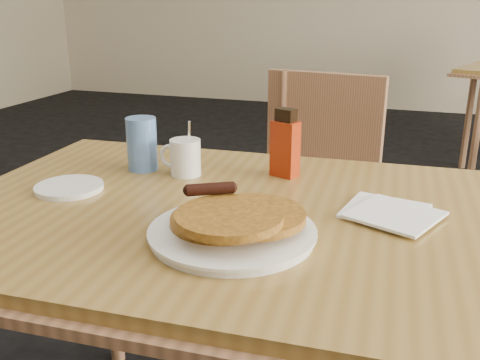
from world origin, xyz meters
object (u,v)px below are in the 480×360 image
Objects in this scene: coffee_mug at (185,157)px; pancake_plate at (233,226)px; syrup_bottle at (285,145)px; chair_main_far at (316,184)px; main_table at (241,227)px; blue_tumbler at (142,144)px.

pancake_plate is at bearing -52.87° from coffee_mug.
syrup_bottle is (0.00, 0.38, 0.05)m from pancake_plate.
chair_main_far is 0.68m from coffee_mug.
blue_tumbler is at bearing 150.56° from main_table.
coffee_mug is 1.05× the size of blue_tumbler.
pancake_plate reaches higher than main_table.
main_table is at bearing -29.44° from blue_tumbler.
main_table is 0.27m from syrup_bottle.
main_table is 9.44× the size of coffee_mug.
pancake_plate is at bearing -42.12° from blue_tumbler.
syrup_bottle is at bearing 82.05° from main_table.
coffee_mug is at bearing -3.41° from blue_tumbler.
pancake_plate is 2.19× the size of coffee_mug.
main_table is at bearing -77.45° from syrup_bottle.
syrup_bottle reaches higher than main_table.
coffee_mug is at bearing -143.29° from syrup_bottle.
coffee_mug is 0.25m from syrup_bottle.
chair_main_far is at bearing 90.29° from pancake_plate.
chair_main_far reaches higher than coffee_mug.
syrup_bottle is (0.24, 0.07, 0.03)m from coffee_mug.
coffee_mug reaches higher than pancake_plate.
chair_main_far reaches higher than blue_tumbler.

